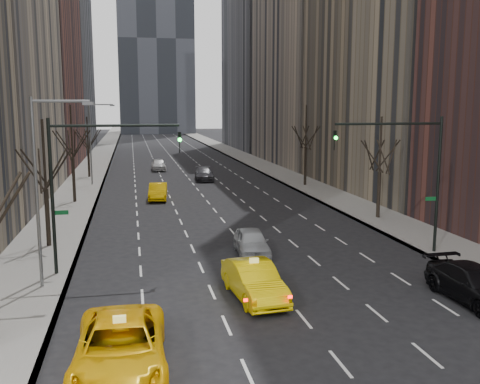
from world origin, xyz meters
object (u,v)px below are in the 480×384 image
taxi_sedan (254,281)px  silver_sedan_ahead (252,242)px  parked_suv_black (475,285)px  taxi_suv (120,348)px

taxi_sedan → silver_sedan_ahead: size_ratio=1.12×
silver_sedan_ahead → parked_suv_black: size_ratio=0.82×
taxi_sedan → parked_suv_black: 9.92m
taxi_suv → parked_suv_black: size_ratio=1.16×
taxi_suv → silver_sedan_ahead: taxi_suv is taller
silver_sedan_ahead → parked_suv_black: parked_suv_black is taller
taxi_sedan → silver_sedan_ahead: 7.33m
parked_suv_black → taxi_suv: bearing=-168.7°
silver_sedan_ahead → taxi_sedan: bearing=-97.9°
taxi_sedan → silver_sedan_ahead: (1.51, 7.17, -0.07)m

